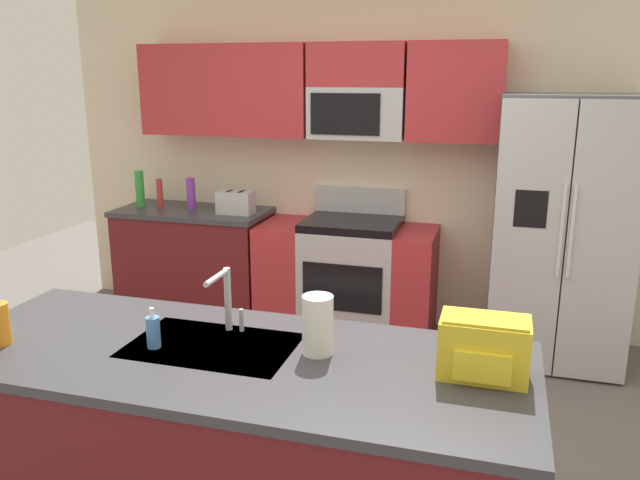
# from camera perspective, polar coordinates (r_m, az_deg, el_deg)

# --- Properties ---
(ground_plane) EXTENTS (9.00, 9.00, 0.00)m
(ground_plane) POSITION_cam_1_polar(r_m,az_deg,el_deg) (3.55, -2.80, -19.11)
(ground_plane) COLOR #66605B
(ground_plane) RESTS_ON ground
(kitchen_wall_unit) EXTENTS (5.20, 0.43, 2.60)m
(kitchen_wall_unit) POSITION_cam_1_polar(r_m,az_deg,el_deg) (5.02, 3.28, 8.97)
(kitchen_wall_unit) COLOR beige
(kitchen_wall_unit) RESTS_ON ground
(back_counter) EXTENTS (1.24, 0.63, 0.90)m
(back_counter) POSITION_cam_1_polar(r_m,az_deg,el_deg) (5.40, -11.16, -1.93)
(back_counter) COLOR maroon
(back_counter) RESTS_ON ground
(range_oven) EXTENTS (1.36, 0.61, 1.10)m
(range_oven) POSITION_cam_1_polar(r_m,az_deg,el_deg) (4.96, 2.43, -3.27)
(range_oven) COLOR #B7BABF
(range_oven) RESTS_ON ground
(refrigerator) EXTENTS (0.90, 0.76, 1.85)m
(refrigerator) POSITION_cam_1_polar(r_m,az_deg,el_deg) (4.65, 20.86, 0.69)
(refrigerator) COLOR #4C4F54
(refrigerator) RESTS_ON ground
(island_counter) EXTENTS (2.40, 0.93, 0.90)m
(island_counter) POSITION_cam_1_polar(r_m,az_deg,el_deg) (2.80, -7.83, -18.35)
(island_counter) COLOR maroon
(island_counter) RESTS_ON ground
(toaster) EXTENTS (0.28, 0.16, 0.18)m
(toaster) POSITION_cam_1_polar(r_m,az_deg,el_deg) (5.06, -7.60, 3.38)
(toaster) COLOR #B7BABF
(toaster) RESTS_ON back_counter
(pepper_mill) EXTENTS (0.05, 0.05, 0.24)m
(pepper_mill) POSITION_cam_1_polar(r_m,az_deg,el_deg) (5.41, -14.22, 4.11)
(pepper_mill) COLOR #B2332D
(pepper_mill) RESTS_ON back_counter
(bottle_purple) EXTENTS (0.07, 0.07, 0.26)m
(bottle_purple) POSITION_cam_1_polar(r_m,az_deg,el_deg) (5.29, -11.54, 4.12)
(bottle_purple) COLOR purple
(bottle_purple) RESTS_ON back_counter
(bottle_green) EXTENTS (0.07, 0.07, 0.30)m
(bottle_green) POSITION_cam_1_polar(r_m,az_deg,el_deg) (5.50, -15.92, 4.47)
(bottle_green) COLOR green
(bottle_green) RESTS_ON back_counter
(sink_faucet) EXTENTS (0.08, 0.21, 0.28)m
(sink_faucet) POSITION_cam_1_polar(r_m,az_deg,el_deg) (2.72, -8.45, -4.94)
(sink_faucet) COLOR #B7BABF
(sink_faucet) RESTS_ON island_counter
(soap_dispenser) EXTENTS (0.06, 0.06, 0.17)m
(soap_dispenser) POSITION_cam_1_polar(r_m,az_deg,el_deg) (2.67, -14.78, -7.97)
(soap_dispenser) COLOR #4C8CD8
(soap_dispenser) RESTS_ON island_counter
(paper_towel_roll) EXTENTS (0.12, 0.12, 0.24)m
(paper_towel_roll) POSITION_cam_1_polar(r_m,az_deg,el_deg) (2.51, -0.21, -7.65)
(paper_towel_roll) COLOR white
(paper_towel_roll) RESTS_ON island_counter
(backpack) EXTENTS (0.32, 0.22, 0.23)m
(backpack) POSITION_cam_1_polar(r_m,az_deg,el_deg) (2.41, 14.54, -9.25)
(backpack) COLOR yellow
(backpack) RESTS_ON island_counter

